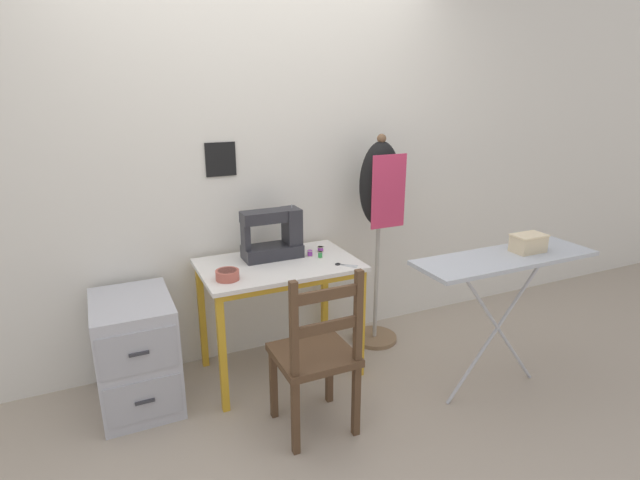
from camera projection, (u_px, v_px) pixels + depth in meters
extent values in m
plane|color=tan|center=(299.00, 395.00, 2.99)|extent=(14.00, 14.00, 0.00)
cube|color=silver|center=(257.00, 166.00, 3.19)|extent=(10.00, 0.05, 2.55)
cube|color=black|center=(221.00, 159.00, 3.05)|extent=(0.19, 0.01, 0.21)
cube|color=silver|center=(279.00, 265.00, 3.03)|extent=(0.95, 0.61, 0.02)
cube|color=gold|center=(295.00, 285.00, 2.81)|extent=(0.87, 0.03, 0.04)
cube|color=gold|center=(223.00, 354.00, 2.74)|extent=(0.04, 0.04, 0.71)
cube|color=gold|center=(361.00, 324.00, 3.09)|extent=(0.04, 0.04, 0.71)
cube|color=gold|center=(202.00, 316.00, 3.20)|extent=(0.04, 0.04, 0.71)
cube|color=gold|center=(325.00, 293.00, 3.54)|extent=(0.04, 0.04, 0.71)
cube|color=#28282D|center=(272.00, 252.00, 3.11)|extent=(0.36, 0.17, 0.08)
cube|color=#28282D|center=(292.00, 226.00, 3.12)|extent=(0.09, 0.15, 0.22)
cube|color=#28282D|center=(267.00, 216.00, 3.03)|extent=(0.32, 0.13, 0.07)
cube|color=#28282D|center=(246.00, 237.00, 3.01)|extent=(0.04, 0.10, 0.15)
cylinder|color=#B22D2D|center=(300.00, 225.00, 3.14)|extent=(0.02, 0.06, 0.06)
cylinder|color=#99999E|center=(292.00, 206.00, 3.08)|extent=(0.01, 0.01, 0.02)
cylinder|color=#B25647|center=(227.00, 275.00, 2.76)|extent=(0.13, 0.13, 0.06)
cylinder|color=brown|center=(227.00, 271.00, 2.75)|extent=(0.10, 0.10, 0.01)
cube|color=silver|center=(349.00, 265.00, 2.98)|extent=(0.09, 0.08, 0.00)
cube|color=silver|center=(348.00, 266.00, 2.97)|extent=(0.07, 0.09, 0.00)
torus|color=black|center=(338.00, 264.00, 3.00)|extent=(0.03, 0.03, 0.01)
torus|color=black|center=(338.00, 264.00, 3.00)|extent=(0.03, 0.03, 0.01)
cylinder|color=purple|center=(310.00, 253.00, 3.14)|extent=(0.03, 0.03, 0.04)
cylinder|color=beige|center=(310.00, 250.00, 3.14)|extent=(0.04, 0.04, 0.00)
cylinder|color=beige|center=(310.00, 256.00, 3.15)|extent=(0.04, 0.04, 0.00)
cylinder|color=green|center=(320.00, 255.00, 3.11)|extent=(0.03, 0.03, 0.04)
cylinder|color=beige|center=(320.00, 252.00, 3.11)|extent=(0.03, 0.03, 0.00)
cylinder|color=beige|center=(320.00, 258.00, 3.12)|extent=(0.03, 0.03, 0.00)
cylinder|color=purple|center=(321.00, 249.00, 3.23)|extent=(0.03, 0.03, 0.03)
cylinder|color=beige|center=(321.00, 247.00, 3.22)|extent=(0.04, 0.04, 0.00)
cylinder|color=beige|center=(321.00, 251.00, 3.23)|extent=(0.04, 0.04, 0.00)
cube|color=#513823|center=(314.00, 355.00, 2.60)|extent=(0.40, 0.38, 0.04)
cube|color=#513823|center=(274.00, 384.00, 2.73)|extent=(0.04, 0.04, 0.41)
cube|color=#513823|center=(329.00, 370.00, 2.87)|extent=(0.04, 0.04, 0.41)
cube|color=#513823|center=(295.00, 418.00, 2.46)|extent=(0.04, 0.04, 0.41)
cube|color=#513823|center=(356.00, 400.00, 2.59)|extent=(0.04, 0.04, 0.41)
cube|color=#513823|center=(294.00, 329.00, 2.31)|extent=(0.04, 0.04, 0.48)
cube|color=#513823|center=(358.00, 316.00, 2.45)|extent=(0.04, 0.04, 0.48)
cube|color=#513823|center=(327.00, 295.00, 2.34)|extent=(0.34, 0.02, 0.06)
cube|color=#513823|center=(327.00, 327.00, 2.39)|extent=(0.34, 0.02, 0.06)
cube|color=#B7B7BC|center=(136.00, 352.00, 2.83)|extent=(0.42, 0.55, 0.65)
cube|color=#A8A8AD|center=(139.00, 353.00, 2.54)|extent=(0.39, 0.01, 0.23)
cube|color=#333338|center=(139.00, 354.00, 2.53)|extent=(0.10, 0.01, 0.02)
cube|color=#A8A8AD|center=(145.00, 401.00, 2.63)|extent=(0.39, 0.01, 0.23)
cube|color=#333338|center=(145.00, 402.00, 2.62)|extent=(0.10, 0.01, 0.02)
cylinder|color=#846647|center=(374.00, 338.00, 3.63)|extent=(0.32, 0.32, 0.03)
cylinder|color=#ADA89E|center=(377.00, 277.00, 3.49)|extent=(0.03, 0.03, 0.92)
ellipsoid|color=black|center=(380.00, 184.00, 3.29)|extent=(0.29, 0.21, 0.57)
sphere|color=brown|center=(382.00, 138.00, 3.20)|extent=(0.06, 0.06, 0.06)
cube|color=#C63356|center=(389.00, 192.00, 3.20)|extent=(0.25, 0.01, 0.48)
cube|color=#ADB2B7|center=(506.00, 258.00, 2.78)|extent=(1.09, 0.33, 0.02)
cylinder|color=#B7B7BC|center=(498.00, 328.00, 2.91)|extent=(0.67, 0.02, 0.85)
cylinder|color=#B7B7BC|center=(498.00, 328.00, 2.91)|extent=(0.67, 0.02, 0.85)
cube|color=beige|center=(528.00, 244.00, 2.83)|extent=(0.18, 0.12, 0.09)
cube|color=beige|center=(529.00, 235.00, 2.82)|extent=(0.19, 0.12, 0.01)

